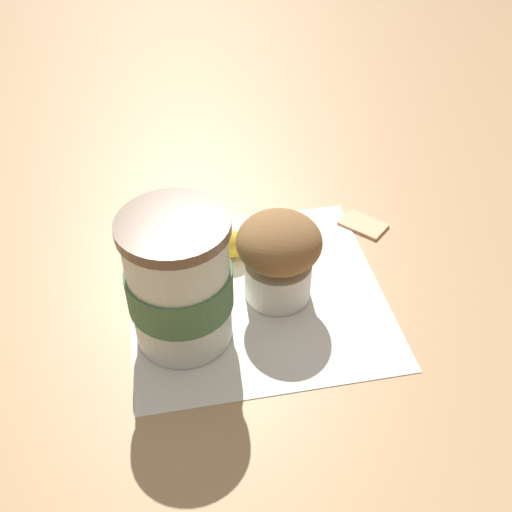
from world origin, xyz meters
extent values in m
plane|color=tan|center=(0.00, 0.00, 0.00)|extent=(3.00, 3.00, 0.00)
cube|color=white|center=(0.00, 0.00, 0.00)|extent=(0.31, 0.31, 0.00)
cylinder|color=silver|center=(-0.06, 0.06, 0.06)|extent=(0.09, 0.09, 0.12)
cylinder|color=brown|center=(-0.06, 0.06, 0.13)|extent=(0.09, 0.09, 0.01)
cylinder|color=#4C754C|center=(-0.06, 0.06, 0.06)|extent=(0.09, 0.09, 0.04)
cylinder|color=white|center=(0.00, -0.02, 0.02)|extent=(0.07, 0.07, 0.04)
ellipsoid|color=olive|center=(0.00, -0.02, 0.07)|extent=(0.08, 0.08, 0.05)
ellipsoid|color=gold|center=(0.05, -0.01, 0.02)|extent=(0.04, 0.06, 0.03)
ellipsoid|color=gold|center=(0.05, 0.04, 0.02)|extent=(0.03, 0.06, 0.03)
ellipsoid|color=brown|center=(0.03, 0.09, 0.02)|extent=(0.04, 0.06, 0.03)
cube|color=#E0B27F|center=(0.12, -0.11, 0.00)|extent=(0.05, 0.06, 0.01)
camera|label=1|loc=(-0.43, -0.04, 0.42)|focal=42.00mm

